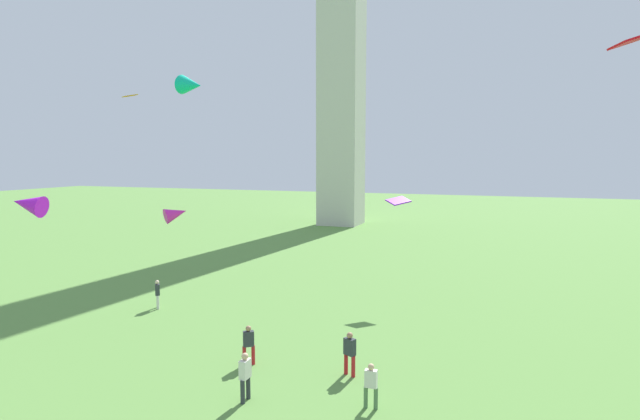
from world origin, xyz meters
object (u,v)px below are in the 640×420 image
at_px(person_2, 371,383).
at_px(person_4, 249,343).
at_px(person_3, 350,351).
at_px(kite_flying_2, 632,40).
at_px(monument_obelisk, 342,18).
at_px(kite_flying_0, 176,214).
at_px(person_0, 245,374).
at_px(kite_flying_5, 191,85).
at_px(kite_flying_1, 398,201).
at_px(kite_flying_3, 130,96).
at_px(person_1, 158,292).
at_px(kite_flying_6, 28,204).

height_order(person_2, person_4, person_4).
bearing_deg(person_2, person_3, -59.01).
height_order(person_2, person_3, person_3).
bearing_deg(kite_flying_2, person_3, -178.61).
relative_size(monument_obelisk, kite_flying_2, 29.26).
relative_size(person_2, kite_flying_0, 0.77).
relative_size(person_0, kite_flying_5, 0.87).
height_order(monument_obelisk, person_2, monument_obelisk).
distance_m(person_4, kite_flying_5, 18.25).
xyz_separation_m(person_3, kite_flying_1, (-0.52, 12.32, 5.13)).
bearing_deg(kite_flying_3, kite_flying_0, 80.00).
distance_m(person_1, person_2, 16.42).
distance_m(person_2, kite_flying_3, 23.98).
bearing_deg(person_3, kite_flying_2, -123.40).
bearing_deg(person_2, kite_flying_2, -137.47).
height_order(person_0, kite_flying_3, kite_flying_3).
height_order(person_2, kite_flying_3, kite_flying_3).
xyz_separation_m(person_2, kite_flying_0, (-18.65, 14.56, 3.78)).
bearing_deg(person_2, kite_flying_3, -29.36).
xyz_separation_m(monument_obelisk, kite_flying_5, (1.14, -35.53, -13.28)).
relative_size(person_0, person_4, 1.05).
height_order(person_0, person_3, person_0).
height_order(person_0, kite_flying_1, kite_flying_1).
bearing_deg(kite_flying_6, monument_obelisk, 163.74).
relative_size(monument_obelisk, kite_flying_6, 27.67).
bearing_deg(kite_flying_2, person_1, 153.84).
bearing_deg(kite_flying_1, person_4, -156.79).
relative_size(kite_flying_3, kite_flying_5, 0.46).
bearing_deg(kite_flying_3, person_4, -45.40).
distance_m(kite_flying_1, kite_flying_2, 14.73).
height_order(person_4, kite_flying_3, kite_flying_3).
xyz_separation_m(monument_obelisk, kite_flying_6, (-2.02, -45.21, -20.25)).
distance_m(person_2, kite_flying_1, 15.70).
bearing_deg(person_3, person_4, 31.77).
bearing_deg(person_3, person_1, 5.25).
distance_m(person_1, kite_flying_3, 12.64).
distance_m(monument_obelisk, kite_flying_6, 49.58).
bearing_deg(kite_flying_6, person_0, 64.48).
xyz_separation_m(monument_obelisk, kite_flying_2, (25.16, -38.33, -12.98)).
xyz_separation_m(person_2, person_3, (-1.48, 2.34, 0.09)).
bearing_deg(kite_flying_2, kite_flying_0, 138.37).
bearing_deg(kite_flying_5, person_3, -111.89).
relative_size(person_1, kite_flying_5, 0.81).
height_order(kite_flying_2, kite_flying_3, kite_flying_2).
distance_m(kite_flying_3, kite_flying_6, 10.13).
relative_size(kite_flying_0, kite_flying_5, 1.02).
xyz_separation_m(kite_flying_0, kite_flying_6, (0.55, -12.73, 1.83)).
height_order(person_4, kite_flying_0, kite_flying_0).
bearing_deg(kite_flying_5, kite_flying_0, 62.91).
xyz_separation_m(person_4, kite_flying_1, (3.83, 12.80, 5.18)).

